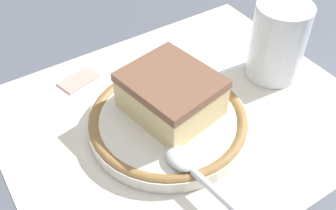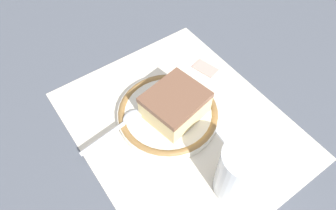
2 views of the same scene
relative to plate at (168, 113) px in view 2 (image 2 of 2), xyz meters
name	(u,v)px [view 2 (image 2 of 2)]	position (x,y,z in m)	size (l,w,h in m)	color
ground_plane	(180,124)	(-0.03, -0.01, -0.01)	(2.40, 2.40, 0.00)	#4C515B
placemat	(180,124)	(-0.03, -0.01, -0.01)	(0.42, 0.35, 0.00)	beige
plate	(168,113)	(0.00, 0.00, 0.00)	(0.19, 0.19, 0.02)	silver
cake_slice	(175,104)	(-0.01, -0.01, 0.03)	(0.11, 0.12, 0.05)	beige
spoon	(123,124)	(0.02, 0.08, 0.01)	(0.03, 0.13, 0.01)	silver
cup	(241,173)	(-0.17, -0.01, 0.03)	(0.07, 0.07, 0.10)	silver
napkin	(256,134)	(-0.12, -0.11, -0.01)	(0.10, 0.13, 0.00)	white
sugar_packet	(205,68)	(0.05, -0.13, -0.01)	(0.05, 0.03, 0.01)	#E5998C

